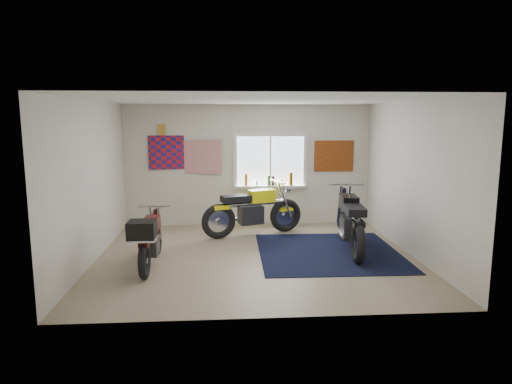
{
  "coord_description": "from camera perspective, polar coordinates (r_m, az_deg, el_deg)",
  "views": [
    {
      "loc": [
        -0.54,
        -7.7,
        2.41
      ],
      "look_at": [
        0.03,
        0.4,
        1.08
      ],
      "focal_mm": 32.0,
      "sensor_mm": 36.0,
      "label": 1
    }
  ],
  "objects": [
    {
      "name": "navy_rug",
      "position": [
        8.43,
        9.04,
        -7.41
      ],
      "size": [
        2.54,
        2.64,
        0.01
      ],
      "primitive_type": "cube",
      "rotation": [
        0.0,
        0.0,
        -0.02
      ],
      "color": "black",
      "rests_on": "ground"
    },
    {
      "name": "room_shell",
      "position": [
        7.76,
        -0.02,
        3.59
      ],
      "size": [
        5.5,
        5.5,
        5.5
      ],
      "color": "white",
      "rests_on": "ground"
    },
    {
      "name": "yellow_triumph",
      "position": [
        9.42,
        -0.42,
        -2.49
      ],
      "size": [
        2.14,
        0.93,
        1.12
      ],
      "rotation": [
        0.0,
        0.0,
        0.33
      ],
      "color": "black",
      "rests_on": "ground"
    },
    {
      "name": "triumph_poster",
      "position": [
        10.52,
        9.71,
        4.45
      ],
      "size": [
        0.9,
        0.03,
        0.7
      ],
      "primitive_type": "cube",
      "color": "#A54C14",
      "rests_on": "room_shell"
    },
    {
      "name": "oil_bottles",
      "position": [
        10.25,
        2.09,
        1.51
      ],
      "size": [
        1.09,
        0.09,
        0.3
      ],
      "color": "#8D5614",
      "rests_on": "window_assembly"
    },
    {
      "name": "black_chrome_bike",
      "position": [
        8.52,
        11.67,
        -3.81
      ],
      "size": [
        0.69,
        2.27,
        1.16
      ],
      "rotation": [
        0.0,
        0.0,
        1.48
      ],
      "color": "black",
      "rests_on": "navy_rug"
    },
    {
      "name": "maroon_tourer",
      "position": [
        7.53,
        -13.22,
        -5.82
      ],
      "size": [
        0.55,
        1.82,
        0.93
      ],
      "rotation": [
        0.0,
        0.0,
        1.56
      ],
      "color": "black",
      "rests_on": "ground"
    },
    {
      "name": "flag_display",
      "position": [
        10.28,
        -11.74,
        7.64
      ],
      "size": [
        1.6,
        0.1,
        1.17
      ],
      "color": "red",
      "rests_on": "room_shell"
    },
    {
      "name": "window_assembly",
      "position": [
        10.28,
        1.81,
        3.46
      ],
      "size": [
        1.66,
        0.17,
        1.26
      ],
      "color": "white",
      "rests_on": "room_shell"
    },
    {
      "name": "ground",
      "position": [
        8.09,
        -0.02,
        -8.06
      ],
      "size": [
        5.5,
        5.5,
        0.0
      ],
      "primitive_type": "plane",
      "color": "#9E896B",
      "rests_on": "ground"
    }
  ]
}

